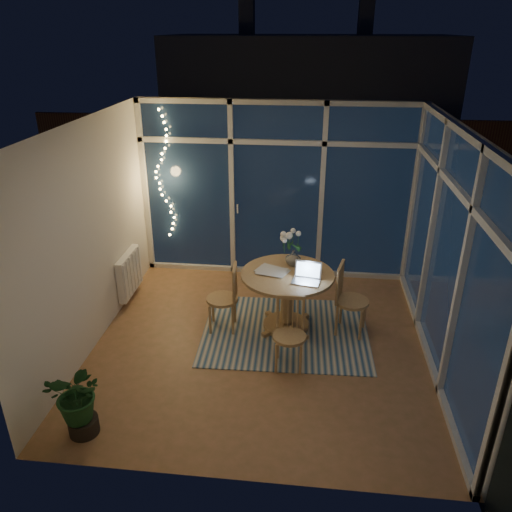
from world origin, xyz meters
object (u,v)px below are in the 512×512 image
(chair_right, at_px, (352,300))
(chair_front, at_px, (289,335))
(dining_table, at_px, (287,301))
(potted_plant, at_px, (79,400))
(chair_left, at_px, (222,297))
(flower_vase, at_px, (293,257))
(laptop, at_px, (306,273))

(chair_right, relative_size, chair_front, 1.10)
(dining_table, xyz_separation_m, potted_plant, (-1.79, -2.02, -0.01))
(chair_left, distance_m, chair_front, 1.11)
(chair_right, xyz_separation_m, chair_front, (-0.72, -0.78, -0.04))
(chair_right, bearing_deg, potted_plant, 140.71)
(dining_table, height_order, flower_vase, flower_vase)
(chair_left, distance_m, chair_right, 1.59)
(chair_right, bearing_deg, chair_front, 150.14)
(dining_table, relative_size, chair_right, 1.22)
(chair_left, relative_size, flower_vase, 4.25)
(chair_left, distance_m, laptop, 1.12)
(dining_table, xyz_separation_m, chair_right, (0.80, -0.01, 0.08))
(flower_vase, bearing_deg, chair_left, -157.95)
(dining_table, bearing_deg, chair_left, -172.55)
(chair_left, distance_m, potted_plant, 2.16)
(chair_front, xyz_separation_m, potted_plant, (-1.86, -1.22, -0.04))
(chair_left, height_order, potted_plant, chair_left)
(chair_right, height_order, potted_plant, chair_right)
(potted_plant, bearing_deg, chair_front, 33.28)
(chair_left, height_order, laptop, laptop)
(chair_front, height_order, flower_vase, flower_vase)
(chair_right, bearing_deg, flower_vase, 84.11)
(flower_vase, distance_m, potted_plant, 2.96)
(chair_left, height_order, chair_right, chair_right)
(dining_table, xyz_separation_m, laptop, (0.23, -0.20, 0.50))
(chair_front, bearing_deg, flower_vase, 90.51)
(chair_front, relative_size, potted_plant, 1.11)
(chair_left, relative_size, chair_front, 1.06)
(laptop, xyz_separation_m, flower_vase, (-0.17, 0.44, -0.01))
(dining_table, distance_m, laptop, 0.59)
(chair_right, relative_size, potted_plant, 1.22)
(laptop, bearing_deg, dining_table, 148.51)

